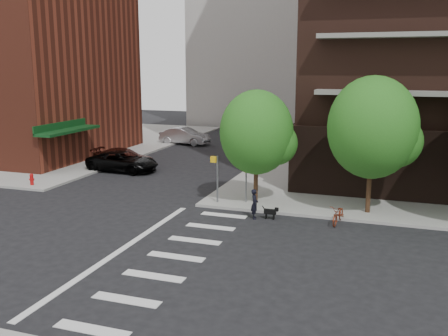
{
  "coord_description": "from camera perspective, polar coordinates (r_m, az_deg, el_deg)",
  "views": [
    {
      "loc": [
        10.98,
        -17.38,
        7.62
      ],
      "look_at": [
        3.0,
        6.0,
        2.5
      ],
      "focal_mm": 40.0,
      "sensor_mm": 36.0,
      "label": 1
    }
  ],
  "objects": [
    {
      "name": "pedestrian_signal",
      "position": [
        27.36,
        -0.06,
        -0.46
      ],
      "size": [
        2.18,
        0.67,
        2.6
      ],
      "color": "slate",
      "rests_on": "sidewalk_ne"
    },
    {
      "name": "dog",
      "position": [
        25.23,
        5.38,
        -4.99
      ],
      "size": [
        0.73,
        0.2,
        0.62
      ],
      "rotation": [
        0.0,
        0.0,
        -0.0
      ],
      "color": "black",
      "rests_on": "ground"
    },
    {
      "name": "parked_car_black",
      "position": [
        36.99,
        -11.5,
        0.73
      ],
      "size": [
        2.63,
        5.35,
        1.46
      ],
      "primitive_type": "imported",
      "rotation": [
        0.0,
        0.0,
        1.53
      ],
      "color": "black",
      "rests_on": "ground"
    },
    {
      "name": "sidewalk_nw",
      "position": [
        54.65,
        -21.92,
        2.92
      ],
      "size": [
        31.0,
        33.0,
        0.15
      ],
      "primitive_type": "cube",
      "color": "gray",
      "rests_on": "ground"
    },
    {
      "name": "dog_walker",
      "position": [
        25.18,
        3.51,
        -4.12
      ],
      "size": [
        0.64,
        0.51,
        1.52
      ],
      "primitive_type": "imported",
      "rotation": [
        0.0,
        0.0,
        1.87
      ],
      "color": "black",
      "rests_on": "ground"
    },
    {
      "name": "parked_car_maroon",
      "position": [
        38.56,
        -11.34,
        1.14
      ],
      "size": [
        2.18,
        4.92,
        1.41
      ],
      "primitive_type": "imported",
      "rotation": [
        0.0,
        0.0,
        1.61
      ],
      "color": "#3D140F",
      "rests_on": "ground"
    },
    {
      "name": "tree_a",
      "position": [
        27.04,
        3.73,
        4.09
      ],
      "size": [
        4.0,
        4.0,
        5.9
      ],
      "color": "#301E11",
      "rests_on": "sidewalk_ne"
    },
    {
      "name": "scooter",
      "position": [
        25.03,
        12.94,
        -5.18
      ],
      "size": [
        0.88,
        1.89,
        0.96
      ],
      "primitive_type": "imported",
      "rotation": [
        0.0,
        0.0,
        -0.14
      ],
      "color": "maroon",
      "rests_on": "ground"
    },
    {
      "name": "tree_b",
      "position": [
        26.08,
        16.61,
        4.45
      ],
      "size": [
        4.5,
        4.5,
        6.65
      ],
      "color": "#301E11",
      "rests_on": "sidewalk_ne"
    },
    {
      "name": "ground",
      "position": [
        21.92,
        -12.74,
        -8.93
      ],
      "size": [
        120.0,
        120.0,
        0.0
      ],
      "primitive_type": "plane",
      "color": "black",
      "rests_on": "ground"
    },
    {
      "name": "crosswalk",
      "position": [
        20.9,
        -7.49,
        -9.76
      ],
      "size": [
        3.85,
        13.0,
        0.01
      ],
      "color": "silver",
      "rests_on": "ground"
    },
    {
      "name": "fire_hydrant",
      "position": [
        33.84,
        -21.13,
        -1.15
      ],
      "size": [
        0.24,
        0.24,
        0.73
      ],
      "color": "#A50C0C",
      "rests_on": "sidewalk_nw"
    },
    {
      "name": "parked_car_silver",
      "position": [
        48.82,
        -4.5,
        3.66
      ],
      "size": [
        2.21,
        5.11,
        1.64
      ],
      "primitive_type": "imported",
      "rotation": [
        0.0,
        0.0,
        1.47
      ],
      "color": "#96989C",
      "rests_on": "ground"
    }
  ]
}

